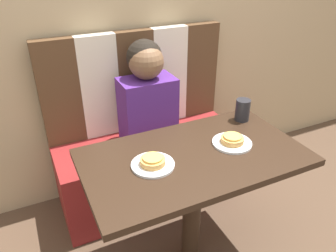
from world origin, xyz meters
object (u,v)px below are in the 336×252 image
(plate_left, at_px, (153,165))
(plate_right, at_px, (232,143))
(pizza_right, at_px, (232,139))
(person, at_px, (147,91))
(pizza_left, at_px, (153,161))
(drinking_cup, at_px, (243,110))

(plate_left, height_order, plate_right, same)
(pizza_right, bearing_deg, plate_right, 0.00)
(person, bearing_deg, plate_right, -69.94)
(plate_left, relative_size, pizza_left, 1.71)
(plate_left, distance_m, pizza_left, 0.02)
(person, distance_m, plate_left, 0.65)
(pizza_right, bearing_deg, person, 110.06)
(plate_left, height_order, drinking_cup, drinking_cup)
(person, xyz_separation_m, pizza_right, (0.22, -0.61, -0.07))
(plate_right, distance_m, pizza_left, 0.44)
(drinking_cup, bearing_deg, pizza_right, -136.29)
(pizza_left, distance_m, pizza_right, 0.44)
(person, relative_size, plate_left, 3.25)
(person, relative_size, plate_right, 3.25)
(pizza_left, xyz_separation_m, drinking_cup, (0.65, 0.20, 0.03))
(pizza_right, bearing_deg, drinking_cup, 43.71)
(plate_right, relative_size, pizza_right, 1.71)
(person, height_order, pizza_right, person)
(plate_left, xyz_separation_m, pizza_right, (0.44, 0.00, 0.02))
(plate_right, bearing_deg, pizza_left, 180.00)
(drinking_cup, bearing_deg, person, 136.39)
(pizza_left, relative_size, pizza_right, 1.00)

